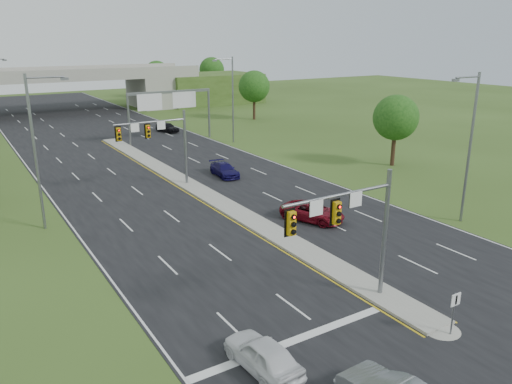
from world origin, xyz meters
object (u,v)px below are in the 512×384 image
object	(u,v)px
overpass	(61,93)
car_far_b	(224,170)
signal_mast_far	(162,138)
keep_right_sign	(454,307)
signal_mast_near	(354,221)
sign_gantry	(169,102)
car_far_a	(313,212)
car_white	(263,354)
car_far_c	(167,127)

from	to	relation	value
overpass	car_far_b	bearing A→B (deg)	-85.35
signal_mast_far	keep_right_sign	distance (m)	29.71
signal_mast_near	overpass	xyz separation A→B (m)	(2.26, 80.07, -1.17)
sign_gantry	overpass	distance (m)	35.75
keep_right_sign	signal_mast_near	bearing A→B (deg)	116.94
keep_right_sign	car_far_a	world-z (taller)	keep_right_sign
signal_mast_far	car_white	bearing A→B (deg)	-103.55
overpass	car_white	size ratio (longest dim) A/B	19.33
signal_mast_far	overpass	bearing A→B (deg)	87.65
sign_gantry	overpass	xyz separation A→B (m)	(-6.68, 35.08, -1.69)
keep_right_sign	car_far_c	xyz separation A→B (m)	(8.95, 56.17, -0.80)
car_far_a	car_far_c	xyz separation A→B (m)	(4.91, 40.61, 0.02)
signal_mast_far	keep_right_sign	bearing A→B (deg)	-85.61
signal_mast_near	keep_right_sign	size ratio (longest dim) A/B	3.18
overpass	keep_right_sign	bearing A→B (deg)	-90.00
keep_right_sign	car_far_b	bearing A→B (deg)	81.69
signal_mast_far	car_white	distance (m)	27.93
sign_gantry	car_far_c	world-z (taller)	sign_gantry
sign_gantry	overpass	world-z (taller)	overpass
car_white	car_far_b	size ratio (longest dim) A/B	0.93
signal_mast_far	car_far_a	distance (m)	15.78
overpass	car_far_b	distance (m)	54.57
car_far_c	signal_mast_far	bearing A→B (deg)	-127.16
car_far_a	car_far_c	distance (m)	40.91
keep_right_sign	overpass	bearing A→B (deg)	90.00
car_far_c	car_white	bearing A→B (deg)	-122.66
keep_right_sign	car_far_a	distance (m)	16.09
signal_mast_near	car_far_b	size ratio (longest dim) A/B	1.57
signal_mast_far	car_white	xyz separation A→B (m)	(-6.48, -26.88, -4.00)
sign_gantry	car_far_c	bearing A→B (deg)	71.39
car_far_a	signal_mast_far	bearing A→B (deg)	91.49
overpass	car_white	distance (m)	82.46
signal_mast_far	car_far_b	size ratio (longest dim) A/B	1.57
sign_gantry	car_white	size ratio (longest dim) A/B	2.80
signal_mast_near	keep_right_sign	world-z (taller)	signal_mast_near
sign_gantry	car_white	distance (m)	49.55
overpass	signal_mast_near	bearing A→B (deg)	-91.62
keep_right_sign	overpass	xyz separation A→B (m)	(0.00, 84.53, 2.04)
keep_right_sign	car_far_a	bearing A→B (deg)	75.45
signal_mast_near	signal_mast_far	world-z (taller)	same
sign_gantry	overpass	bearing A→B (deg)	100.79
sign_gantry	car_far_a	distance (m)	34.30
car_far_a	car_far_c	world-z (taller)	car_far_c
keep_right_sign	car_far_a	size ratio (longest dim) A/B	0.45
car_white	car_far_b	distance (m)	30.61
keep_right_sign	overpass	distance (m)	84.55
car_far_a	keep_right_sign	bearing A→B (deg)	-127.45
keep_right_sign	car_white	distance (m)	9.15
car_far_a	car_white	bearing A→B (deg)	-157.45
overpass	car_far_a	size ratio (longest dim) A/B	16.28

